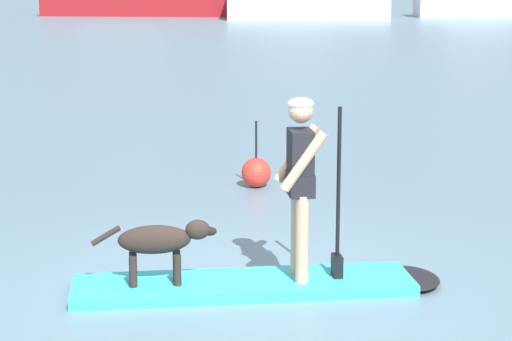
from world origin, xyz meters
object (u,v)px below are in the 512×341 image
at_px(paddleboard, 268,284).
at_px(dog, 160,241).
at_px(marker_buoy, 256,172).
at_px(person_paddler, 302,176).

distance_m(paddleboard, dog, 1.06).
height_order(dog, marker_buoy, marker_buoy).
height_order(person_paddler, marker_buoy, person_paddler).
distance_m(person_paddler, dog, 1.39).
xyz_separation_m(paddleboard, marker_buoy, (-0.58, 4.09, 0.15)).
distance_m(dog, marker_buoy, 4.34).
bearing_deg(marker_buoy, person_paddler, -77.73).
bearing_deg(paddleboard, person_paddler, 13.62).
bearing_deg(dog, person_paddler, 13.62).
bearing_deg(person_paddler, dog, -166.38).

